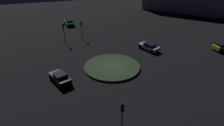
% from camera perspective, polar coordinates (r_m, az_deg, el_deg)
% --- Properties ---
extents(ground_plane, '(114.66, 114.66, 0.00)m').
position_cam_1_polar(ground_plane, '(33.35, -0.00, -1.26)').
color(ground_plane, black).
extents(roundabout_island, '(9.12, 9.12, 0.30)m').
position_cam_1_polar(roundabout_island, '(33.28, -0.00, -1.03)').
color(roundabout_island, '#263823').
rests_on(roundabout_island, ground_plane).
extents(car_black, '(3.06, 4.26, 1.54)m').
position_cam_1_polar(car_black, '(30.12, -14.26, -4.00)').
color(car_black, black).
rests_on(car_black, ground_plane).
extents(car_silver, '(3.10, 4.45, 1.44)m').
position_cam_1_polar(car_silver, '(39.85, 10.33, 4.59)').
color(car_silver, silver).
rests_on(car_silver, ground_plane).
extents(car_yellow, '(3.99, 2.11, 1.55)m').
position_cam_1_polar(car_yellow, '(44.57, 28.55, 4.15)').
color(car_yellow, gold).
rests_on(car_yellow, ground_plane).
extents(car_green, '(2.47, 4.41, 1.45)m').
position_cam_1_polar(car_green, '(55.13, -11.94, 11.03)').
color(car_green, '#1E7238').
rests_on(car_green, ground_plane).
extents(traffic_light_south, '(0.34, 0.38, 4.20)m').
position_cam_1_polar(traffic_light_south, '(19.95, 2.85, -13.93)').
color(traffic_light_south, '#2D2D2D').
rests_on(traffic_light_south, ground_plane).
extents(traffic_light_northwest, '(0.36, 0.39, 4.10)m').
position_cam_1_polar(traffic_light_northwest, '(42.90, -13.33, 9.07)').
color(traffic_light_northwest, '#2D2D2D').
rests_on(traffic_light_northwest, ground_plane).
extents(traffic_light_north, '(0.33, 0.37, 3.90)m').
position_cam_1_polar(traffic_light_north, '(44.66, -8.55, 10.08)').
color(traffic_light_north, '#2D2D2D').
rests_on(traffic_light_north, ground_plane).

